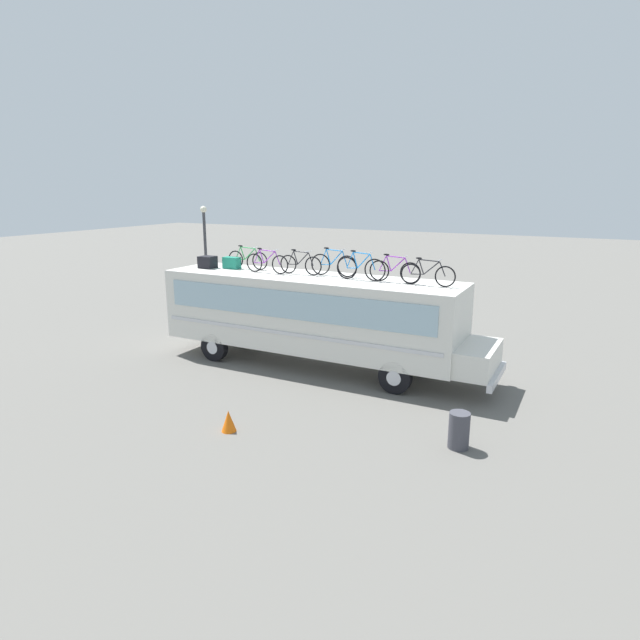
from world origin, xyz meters
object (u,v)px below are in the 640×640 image
(rooftop_bicycle_2, at_px, (267,263))
(traffic_cone, at_px, (229,421))
(rooftop_bicycle_1, at_px, (248,259))
(rooftop_bicycle_4, at_px, (334,264))
(rooftop_bicycle_3, at_px, (300,264))
(street_lamp, at_px, (206,252))
(luggage_bag_1, at_px, (208,262))
(trash_bin, at_px, (459,430))
(rooftop_bicycle_5, at_px, (361,268))
(rooftop_bicycle_6, at_px, (394,271))
(luggage_bag_2, at_px, (232,263))
(rooftop_bicycle_7, at_px, (428,274))
(bus, at_px, (313,313))

(rooftop_bicycle_2, bearing_deg, traffic_cone, -67.05)
(rooftop_bicycle_1, xyz_separation_m, rooftop_bicycle_4, (3.59, 0.02, 0.04))
(traffic_cone, bearing_deg, rooftop_bicycle_3, 101.18)
(rooftop_bicycle_3, height_order, street_lamp, street_lamp)
(luggage_bag_1, distance_m, rooftop_bicycle_3, 3.92)
(trash_bin, relative_size, traffic_cone, 1.59)
(rooftop_bicycle_5, distance_m, rooftop_bicycle_6, 1.15)
(luggage_bag_1, xyz_separation_m, rooftop_bicycle_4, (5.09, 0.51, 0.18))
(rooftop_bicycle_4, relative_size, traffic_cone, 3.07)
(rooftop_bicycle_5, distance_m, street_lamp, 11.17)
(rooftop_bicycle_4, relative_size, rooftop_bicycle_6, 1.01)
(rooftop_bicycle_1, bearing_deg, luggage_bag_2, -162.95)
(luggage_bag_1, relative_size, traffic_cone, 1.01)
(rooftop_bicycle_3, height_order, rooftop_bicycle_5, rooftop_bicycle_5)
(rooftop_bicycle_2, relative_size, street_lamp, 0.33)
(luggage_bag_1, xyz_separation_m, rooftop_bicycle_7, (8.52, 0.16, 0.14))
(rooftop_bicycle_7, relative_size, traffic_cone, 3.05)
(trash_bin, bearing_deg, rooftop_bicycle_3, 148.78)
(street_lamp, bearing_deg, rooftop_bicycle_4, -24.84)
(rooftop_bicycle_1, xyz_separation_m, rooftop_bicycle_2, (1.18, -0.49, 0.00))
(rooftop_bicycle_4, bearing_deg, rooftop_bicycle_3, -169.36)
(rooftop_bicycle_4, xyz_separation_m, trash_bin, (5.54, -4.30, -3.18))
(luggage_bag_1, height_order, rooftop_bicycle_6, rooftop_bicycle_6)
(rooftop_bicycle_1, height_order, rooftop_bicycle_5, rooftop_bicycle_5)
(rooftop_bicycle_4, bearing_deg, luggage_bag_2, -177.23)
(rooftop_bicycle_6, bearing_deg, trash_bin, -51.40)
(trash_bin, distance_m, street_lamp, 17.08)
(trash_bin, relative_size, street_lamp, 0.17)
(rooftop_bicycle_2, bearing_deg, luggage_bag_2, 170.25)
(bus, distance_m, luggage_bag_1, 4.78)
(luggage_bag_1, distance_m, trash_bin, 11.68)
(rooftop_bicycle_7, distance_m, street_lamp, 13.27)
(rooftop_bicycle_3, distance_m, street_lamp, 9.01)
(traffic_cone, bearing_deg, rooftop_bicycle_5, 78.57)
(rooftop_bicycle_3, xyz_separation_m, rooftop_bicycle_4, (1.19, 0.22, 0.04))
(bus, height_order, rooftop_bicycle_5, rooftop_bicycle_5)
(bus, distance_m, rooftop_bicycle_1, 3.48)
(rooftop_bicycle_1, bearing_deg, rooftop_bicycle_4, 0.30)
(rooftop_bicycle_3, bearing_deg, traffic_cone, -78.82)
(luggage_bag_1, relative_size, rooftop_bicycle_7, 0.33)
(rooftop_bicycle_3, relative_size, rooftop_bicycle_7, 0.95)
(luggage_bag_2, distance_m, rooftop_bicycle_2, 1.81)
(rooftop_bicycle_4, xyz_separation_m, traffic_cone, (-0.01, -6.16, -3.35))
(rooftop_bicycle_2, height_order, rooftop_bicycle_4, rooftop_bicycle_4)
(bus, bearing_deg, luggage_bag_2, 176.34)
(luggage_bag_1, height_order, rooftop_bicycle_1, rooftop_bicycle_1)
(luggage_bag_2, height_order, street_lamp, street_lamp)
(rooftop_bicycle_4, xyz_separation_m, street_lamp, (-9.04, 4.18, -0.47))
(rooftop_bicycle_5, distance_m, rooftop_bicycle_7, 2.27)
(trash_bin, bearing_deg, rooftop_bicycle_5, 137.89)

